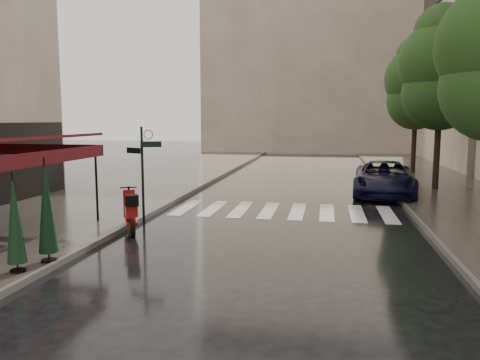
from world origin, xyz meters
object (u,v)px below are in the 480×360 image
(scooter, at_px, (131,213))
(parked_car, at_px, (384,178))
(parasol_back, at_px, (15,219))
(parasol_front, at_px, (46,206))

(scooter, relative_size, parked_car, 0.32)
(scooter, distance_m, parasol_back, 4.31)
(parked_car, bearing_deg, parasol_front, -121.14)
(scooter, xyz_separation_m, parked_car, (8.16, 8.36, 0.17))
(scooter, height_order, parasol_back, parasol_back)
(scooter, relative_size, parasol_back, 0.83)
(scooter, height_order, parasol_front, parasol_front)
(scooter, height_order, parked_car, parked_car)
(parasol_back, bearing_deg, parked_car, 54.75)
(scooter, distance_m, parked_car, 11.68)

